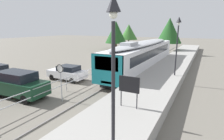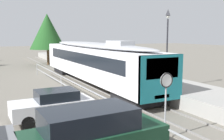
% 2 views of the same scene
% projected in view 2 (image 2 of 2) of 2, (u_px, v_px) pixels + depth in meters
% --- Properties ---
extents(ground_plane, '(160.00, 160.00, 0.00)m').
position_uv_depth(ground_plane, '(61.00, 89.00, 20.90)').
color(ground_plane, '#6B665B').
extents(track_rails, '(3.20, 60.00, 0.14)m').
position_uv_depth(track_rails, '(96.00, 85.00, 22.25)').
color(track_rails, '#6B665B').
rests_on(track_rails, ground).
extents(commuter_train, '(2.82, 19.08, 3.74)m').
position_uv_depth(commuter_train, '(94.00, 60.00, 22.36)').
color(commuter_train, silver).
rests_on(commuter_train, track_rails).
extents(station_platform, '(3.90, 60.00, 0.90)m').
position_uv_depth(station_platform, '(129.00, 77.00, 23.66)').
color(station_platform, '#999691').
rests_on(station_platform, ground).
extents(platform_lamp_mid_platform, '(0.34, 0.34, 5.35)m').
position_uv_depth(platform_lamp_mid_platform, '(168.00, 30.00, 20.36)').
color(platform_lamp_mid_platform, '#232328').
rests_on(platform_lamp_mid_platform, station_platform).
extents(speed_limit_sign, '(0.61, 0.10, 2.81)m').
position_uv_depth(speed_limit_sign, '(166.00, 89.00, 10.52)').
color(speed_limit_sign, '#9EA0A5').
rests_on(speed_limit_sign, ground).
extents(carpark_fence, '(0.06, 36.06, 1.25)m').
position_uv_depth(carpark_fence, '(117.00, 110.00, 11.82)').
color(carpark_fence, '#9EA0A5').
rests_on(carpark_fence, ground).
extents(parked_suv_dark_green, '(4.66, 2.06, 2.04)m').
position_uv_depth(parked_suv_dark_green, '(93.00, 137.00, 8.35)').
color(parked_suv_dark_green, '#143823').
rests_on(parked_suv_dark_green, ground).
extents(parked_hatchback_white, '(4.02, 1.81, 1.53)m').
position_uv_depth(parked_hatchback_white, '(53.00, 105.00, 13.24)').
color(parked_hatchback_white, white).
rests_on(parked_hatchback_white, ground).
extents(tree_distant_centre, '(4.90, 4.90, 7.15)m').
position_uv_depth(tree_distant_centre, '(47.00, 31.00, 36.32)').
color(tree_distant_centre, brown).
rests_on(tree_distant_centre, ground).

